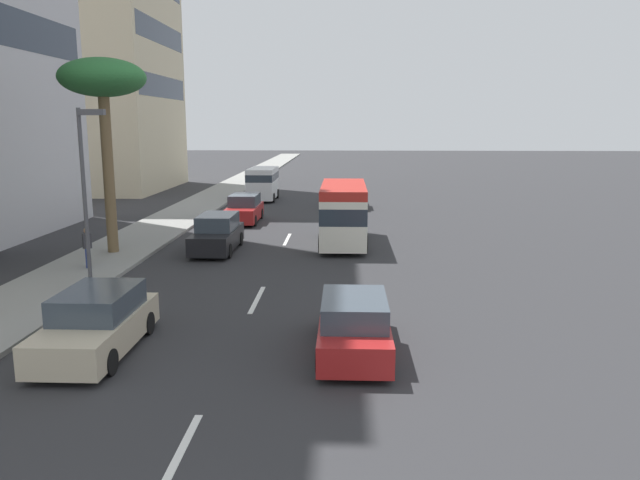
{
  "coord_description": "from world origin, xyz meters",
  "views": [
    {
      "loc": [
        -5.34,
        -2.93,
        5.84
      ],
      "look_at": [
        16.64,
        -2.04,
        1.64
      ],
      "focal_mm": 34.32,
      "sensor_mm": 36.0,
      "label": 1
    }
  ],
  "objects_px": {
    "car_fourth": "(244,209)",
    "car_fifth": "(97,323)",
    "palm_tree": "(103,84)",
    "car_sixth": "(351,196)",
    "pedestrian_mid_block": "(87,246)",
    "van_third": "(263,182)",
    "minibus_second": "(343,212)",
    "car_lead": "(354,325)",
    "street_lamp": "(86,177)",
    "car_seventh": "(217,234)"
  },
  "relations": [
    {
      "from": "minibus_second",
      "to": "palm_tree",
      "type": "distance_m",
      "value": 12.29
    },
    {
      "from": "van_third",
      "to": "minibus_second",
      "type": "bearing_deg",
      "value": 19.93
    },
    {
      "from": "car_lead",
      "to": "car_seventh",
      "type": "height_order",
      "value": "car_seventh"
    },
    {
      "from": "van_third",
      "to": "car_seventh",
      "type": "distance_m",
      "value": 19.18
    },
    {
      "from": "minibus_second",
      "to": "street_lamp",
      "type": "distance_m",
      "value": 12.71
    },
    {
      "from": "palm_tree",
      "to": "car_seventh",
      "type": "bearing_deg",
      "value": -76.91
    },
    {
      "from": "street_lamp",
      "to": "van_third",
      "type": "bearing_deg",
      "value": -5.69
    },
    {
      "from": "car_lead",
      "to": "van_third",
      "type": "bearing_deg",
      "value": 11.73
    },
    {
      "from": "car_lead",
      "to": "car_fifth",
      "type": "distance_m",
      "value": 6.64
    },
    {
      "from": "palm_tree",
      "to": "street_lamp",
      "type": "bearing_deg",
      "value": -165.54
    },
    {
      "from": "car_lead",
      "to": "car_seventh",
      "type": "distance_m",
      "value": 14.03
    },
    {
      "from": "car_fourth",
      "to": "car_fifth",
      "type": "bearing_deg",
      "value": -0.94
    },
    {
      "from": "car_fourth",
      "to": "car_seventh",
      "type": "relative_size",
      "value": 0.97
    },
    {
      "from": "car_fourth",
      "to": "car_seventh",
      "type": "distance_m",
      "value": 8.47
    },
    {
      "from": "car_fourth",
      "to": "pedestrian_mid_block",
      "type": "relative_size",
      "value": 2.81
    },
    {
      "from": "minibus_second",
      "to": "car_seventh",
      "type": "xyz_separation_m",
      "value": [
        -1.89,
        5.84,
        -0.81
      ]
    },
    {
      "from": "car_fourth",
      "to": "street_lamp",
      "type": "height_order",
      "value": "street_lamp"
    },
    {
      "from": "car_lead",
      "to": "minibus_second",
      "type": "bearing_deg",
      "value": 1.29
    },
    {
      "from": "car_fourth",
      "to": "car_fifth",
      "type": "relative_size",
      "value": 0.99
    },
    {
      "from": "car_sixth",
      "to": "pedestrian_mid_block",
      "type": "bearing_deg",
      "value": 151.26
    },
    {
      "from": "car_lead",
      "to": "street_lamp",
      "type": "xyz_separation_m",
      "value": [
        5.72,
        9.19,
        3.31
      ]
    },
    {
      "from": "street_lamp",
      "to": "palm_tree",
      "type": "bearing_deg",
      "value": 14.46
    },
    {
      "from": "car_fourth",
      "to": "car_fifth",
      "type": "distance_m",
      "value": 21.29
    },
    {
      "from": "street_lamp",
      "to": "car_lead",
      "type": "bearing_deg",
      "value": -121.89
    },
    {
      "from": "car_fourth",
      "to": "palm_tree",
      "type": "relative_size",
      "value": 0.54
    },
    {
      "from": "car_lead",
      "to": "minibus_second",
      "type": "distance_m",
      "value": 14.52
    },
    {
      "from": "car_seventh",
      "to": "palm_tree",
      "type": "relative_size",
      "value": 0.55
    },
    {
      "from": "car_seventh",
      "to": "palm_tree",
      "type": "height_order",
      "value": "palm_tree"
    },
    {
      "from": "car_sixth",
      "to": "car_seventh",
      "type": "height_order",
      "value": "car_seventh"
    },
    {
      "from": "pedestrian_mid_block",
      "to": "palm_tree",
      "type": "bearing_deg",
      "value": -122.52
    },
    {
      "from": "car_seventh",
      "to": "car_lead",
      "type": "bearing_deg",
      "value": 26.07
    },
    {
      "from": "van_third",
      "to": "street_lamp",
      "type": "bearing_deg",
      "value": -5.69
    },
    {
      "from": "car_seventh",
      "to": "street_lamp",
      "type": "distance_m",
      "value": 8.19
    },
    {
      "from": "car_sixth",
      "to": "pedestrian_mid_block",
      "type": "height_order",
      "value": "pedestrian_mid_block"
    },
    {
      "from": "car_lead",
      "to": "street_lamp",
      "type": "distance_m",
      "value": 11.32
    },
    {
      "from": "car_fourth",
      "to": "car_seventh",
      "type": "xyz_separation_m",
      "value": [
        -8.47,
        -0.12,
        0.01
      ]
    },
    {
      "from": "car_lead",
      "to": "car_fifth",
      "type": "relative_size",
      "value": 0.98
    },
    {
      "from": "pedestrian_mid_block",
      "to": "car_fourth",
      "type": "bearing_deg",
      "value": -144.07
    },
    {
      "from": "pedestrian_mid_block",
      "to": "street_lamp",
      "type": "relative_size",
      "value": 0.26
    },
    {
      "from": "van_third",
      "to": "car_fourth",
      "type": "relative_size",
      "value": 1.02
    },
    {
      "from": "car_seventh",
      "to": "street_lamp",
      "type": "relative_size",
      "value": 0.75
    },
    {
      "from": "car_sixth",
      "to": "pedestrian_mid_block",
      "type": "distance_m",
      "value": 22.29
    },
    {
      "from": "van_third",
      "to": "car_fifth",
      "type": "bearing_deg",
      "value": -0.08
    },
    {
      "from": "car_seventh",
      "to": "pedestrian_mid_block",
      "type": "relative_size",
      "value": 2.89
    },
    {
      "from": "car_fifth",
      "to": "street_lamp",
      "type": "distance_m",
      "value": 7.23
    },
    {
      "from": "car_fourth",
      "to": "car_sixth",
      "type": "bearing_deg",
      "value": 137.0
    },
    {
      "from": "car_fourth",
      "to": "palm_tree",
      "type": "height_order",
      "value": "palm_tree"
    },
    {
      "from": "street_lamp",
      "to": "pedestrian_mid_block",
      "type": "bearing_deg",
      "value": 26.11
    },
    {
      "from": "car_seventh",
      "to": "street_lamp",
      "type": "height_order",
      "value": "street_lamp"
    },
    {
      "from": "pedestrian_mid_block",
      "to": "street_lamp",
      "type": "distance_m",
      "value": 4.29
    }
  ]
}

